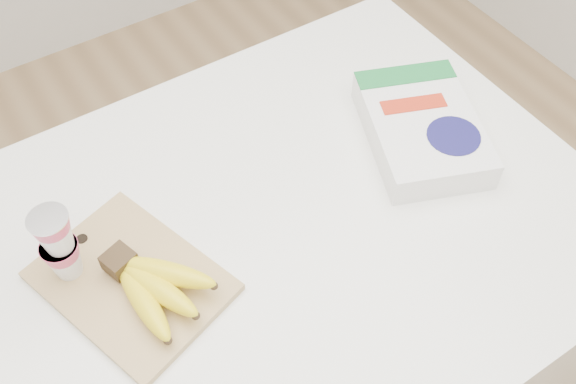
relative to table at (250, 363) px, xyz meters
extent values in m
cube|color=white|center=(0.00, 0.00, 0.00)|extent=(1.35, 0.90, 1.01)
cube|color=tan|center=(-0.18, 0.03, 0.51)|extent=(0.31, 0.36, 0.02)
cube|color=#382816|center=(-0.19, 0.06, 0.55)|extent=(0.06, 0.06, 0.03)
ellipsoid|color=yellow|center=(-0.18, -0.03, 0.54)|extent=(0.04, 0.18, 0.05)
sphere|color=#382816|center=(-0.18, -0.11, 0.54)|extent=(0.01, 0.01, 0.01)
ellipsoid|color=yellow|center=(-0.16, -0.03, 0.55)|extent=(0.10, 0.18, 0.05)
sphere|color=#382816|center=(-0.13, -0.10, 0.55)|extent=(0.01, 0.01, 0.01)
ellipsoid|color=yellow|center=(-0.13, -0.01, 0.55)|extent=(0.14, 0.16, 0.05)
sphere|color=#382816|center=(-0.08, -0.07, 0.55)|extent=(0.01, 0.01, 0.01)
cylinder|color=silver|center=(-0.26, 0.10, 0.67)|extent=(0.06, 0.06, 0.00)
cube|color=white|center=(0.43, 0.02, 0.54)|extent=(0.30, 0.35, 0.06)
cube|color=#1A7836|center=(0.48, 0.14, 0.57)|extent=(0.21, 0.12, 0.00)
cylinder|color=#171551|center=(0.45, -0.05, 0.57)|extent=(0.13, 0.13, 0.00)
cube|color=red|center=(0.44, 0.06, 0.57)|extent=(0.13, 0.08, 0.00)
camera|label=1|loc=(-0.26, -0.57, 1.45)|focal=40.00mm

